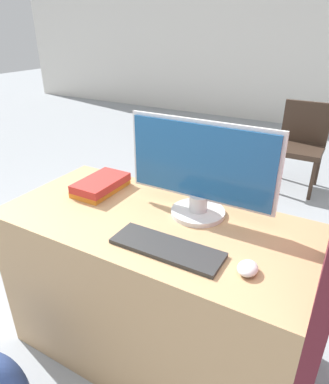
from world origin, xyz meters
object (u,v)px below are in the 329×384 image
at_px(far_chair, 301,141).
at_px(book_stack, 101,185).
at_px(keyboard, 167,248).
at_px(monitor, 200,170).
at_px(mouse, 248,268).

bearing_deg(far_chair, book_stack, -104.02).
bearing_deg(keyboard, monitor, 91.91).
bearing_deg(book_stack, mouse, -16.89).
bearing_deg(mouse, far_chair, 94.98).
distance_m(monitor, book_stack, 0.54).
height_order(keyboard, book_stack, book_stack).
relative_size(monitor, mouse, 7.45).
distance_m(keyboard, book_stack, 0.58).
relative_size(keyboard, far_chair, 0.50).
relative_size(mouse, book_stack, 0.30).
xyz_separation_m(keyboard, mouse, (0.29, 0.02, 0.01)).
xyz_separation_m(book_stack, far_chair, (0.59, 2.30, -0.33)).
bearing_deg(book_stack, monitor, 3.13).
distance_m(mouse, far_chair, 2.57).
distance_m(monitor, mouse, 0.45).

